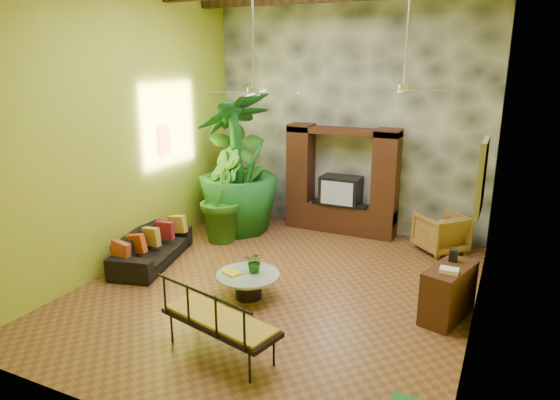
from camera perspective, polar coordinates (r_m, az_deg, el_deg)
The scene contains 20 objects.
ground at distance 8.39m, azimuth -0.18°, elevation -9.94°, with size 7.00×7.00×0.00m, color brown.
back_wall at distance 10.88m, azimuth 7.89°, elevation 9.62°, with size 6.00×0.02×5.00m, color gold.
left_wall at distance 9.33m, azimuth -17.24°, elevation 8.06°, with size 0.02×7.00×5.00m, color gold.
right_wall at distance 6.92m, azimuth 22.93°, elevation 5.03°, with size 0.02×7.00×5.00m, color gold.
stone_accent_wall at distance 10.82m, azimuth 7.80°, elevation 9.59°, with size 5.98×0.10×4.98m, color #3E4147.
entertainment_center at distance 10.81m, azimuth 7.00°, elevation 1.34°, with size 2.40×0.55×2.30m.
ceiling_fan_front at distance 7.30m, azimuth -3.06°, elevation 13.87°, with size 1.28×1.28×1.86m.
ceiling_fan_back at distance 8.19m, azimuth 14.06°, elevation 13.65°, with size 1.28×1.28×1.86m.
wall_art_mask at distance 10.11m, azimuth -13.08°, elevation 6.61°, with size 0.06×0.32×0.55m, color orange.
wall_art_painting at distance 6.37m, azimuth 22.07°, elevation 2.44°, with size 0.06×0.70×0.90m, color #246187.
sofa at distance 9.56m, azimuth -14.39°, elevation -5.22°, with size 2.04×0.80×0.60m, color black.
wicker_armchair at distance 10.25m, azimuth 17.90°, elevation -3.56°, with size 0.81×0.84×0.76m, color olive.
tall_plant_a at distance 11.08m, azimuth -4.69°, elevation 2.79°, with size 1.22×0.83×2.32m, color #2E6A1B.
tall_plant_b at distance 10.32m, azimuth -6.80°, elevation 0.54°, with size 1.04×0.84×1.90m, color #245D18.
tall_plant_c at distance 10.66m, azimuth -4.79°, elevation 4.27°, with size 1.71×1.71×3.05m, color #16551B.
coffee_table at distance 7.98m, azimuth -3.66°, elevation -9.36°, with size 1.00×1.00×0.40m.
centerpiece_plant at distance 7.91m, azimuth -2.87°, elevation -7.05°, with size 0.32×0.28×0.35m, color #175817.
yellow_tray at distance 7.93m, azimuth -5.54°, elevation -8.30°, with size 0.28×0.20×0.03m, color gold.
iron_bench at distance 6.43m, azimuth -7.25°, elevation -13.32°, with size 1.73×0.97×0.57m.
side_console at distance 7.71m, azimuth 18.67°, elevation -10.01°, with size 0.45×0.99×0.80m, color #3C2613.
Camera 1 is at (3.26, -6.82, 3.65)m, focal length 32.00 mm.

